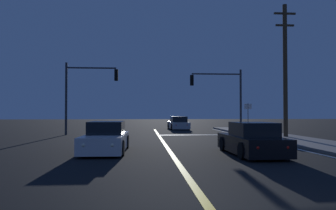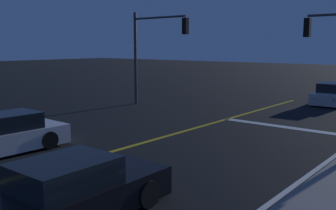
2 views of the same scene
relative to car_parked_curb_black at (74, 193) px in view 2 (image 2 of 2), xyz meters
name	(u,v)px [view 2 (image 2 of 2)]	position (x,y,z in m)	size (l,w,h in m)	color
lane_line_center	(89,158)	(-3.28, 3.07, -0.58)	(0.20, 34.68, 0.01)	gold
lane_line_edge_right	(264,208)	(2.86, 3.07, -0.58)	(0.16, 34.68, 0.01)	white
stop_bar	(289,128)	(-0.08, 11.77, -0.58)	(6.39, 0.50, 0.01)	white
car_parked_curb_black	(74,193)	(0.00, 0.00, 0.00)	(1.89, 4.40, 1.34)	black
car_lead_oncoming_white	(0,136)	(-6.11, 1.55, 0.00)	(1.89, 4.67, 1.34)	silver
car_far_approaching_silver	(333,95)	(-0.77, 20.55, 0.00)	(2.01, 4.59, 1.34)	#B2B5BA
traffic_signal_far_left	(153,43)	(-8.99, 12.67, 3.21)	(4.11, 0.28, 5.67)	#38383D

